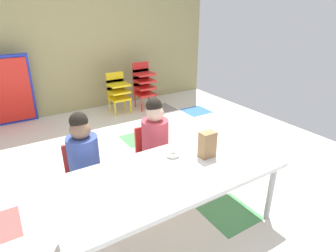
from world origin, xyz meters
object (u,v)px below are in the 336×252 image
kid_chair_yellow_stack (118,90)px  paper_bag_brown (207,144)px  donut_powdered_on_plate (173,154)px  paper_plate_center_table (196,176)px  seated_child_middle_seat (155,135)px  craft_table (170,176)px  paper_plate_near_edge (173,156)px  folded_activity_table (0,93)px  seated_child_near_camera (83,153)px  kid_chair_red_stack (144,83)px

kid_chair_yellow_stack → paper_bag_brown: 2.78m
donut_powdered_on_plate → paper_plate_center_table: bearing=-91.3°
paper_bag_brown → donut_powdered_on_plate: 0.30m
seated_child_middle_seat → craft_table: bearing=-109.2°
donut_powdered_on_plate → paper_plate_near_edge: bearing=180.0°
paper_plate_near_edge → craft_table: bearing=-127.3°
craft_table → paper_plate_near_edge: bearing=52.7°
paper_bag_brown → paper_plate_center_table: size_ratio=1.22×
craft_table → paper_bag_brown: (0.38, 0.03, 0.15)m
folded_activity_table → paper_plate_center_table: size_ratio=6.04×
folded_activity_table → donut_powdered_on_plate: bearing=-69.4°
kid_chair_yellow_stack → paper_plate_near_edge: 2.68m
craft_table → paper_bag_brown: paper_bag_brown is taller
seated_child_near_camera → donut_powdered_on_plate: 0.76m
craft_table → paper_plate_near_edge: paper_plate_near_edge is taller
kid_chair_yellow_stack → paper_plate_center_table: 3.00m
seated_child_near_camera → paper_plate_center_table: 0.98m
craft_table → seated_child_near_camera: size_ratio=1.89×
folded_activity_table → kid_chair_yellow_stack: bearing=-10.7°
seated_child_near_camera → paper_bag_brown: bearing=-34.5°
seated_child_middle_seat → paper_plate_near_edge: seated_child_middle_seat is taller
folded_activity_table → paper_plate_center_table: folded_activity_table is taller
seated_child_near_camera → paper_plate_center_table: seated_child_near_camera is taller
seated_child_near_camera → paper_plate_near_edge: (0.61, -0.45, 0.00)m
craft_table → paper_plate_near_edge: (0.13, 0.18, 0.05)m
seated_child_near_camera → donut_powdered_on_plate: bearing=-36.1°
seated_child_near_camera → kid_chair_yellow_stack: 2.48m
seated_child_middle_seat → folded_activity_table: 2.75m
kid_chair_yellow_stack → seated_child_middle_seat: bearing=-103.3°
seated_child_near_camera → kid_chair_yellow_stack: bearing=60.8°
seated_child_near_camera → paper_plate_center_table: bearing=-52.2°
seated_child_middle_seat → paper_bag_brown: 0.62m
paper_plate_center_table → kid_chair_red_stack: bearing=69.6°
paper_bag_brown → paper_plate_center_table: 0.33m
kid_chair_red_stack → paper_plate_center_table: kid_chair_red_stack is taller
seated_child_near_camera → kid_chair_red_stack: seated_child_near_camera is taller
seated_child_near_camera → craft_table: bearing=-52.5°
paper_bag_brown → paper_plate_near_edge: bearing=150.1°
craft_table → kid_chair_yellow_stack: kid_chair_yellow_stack is taller
paper_plate_near_edge → paper_bag_brown: bearing=-29.9°
seated_child_middle_seat → folded_activity_table: folded_activity_table is taller
craft_table → seated_child_middle_seat: 0.66m
seated_child_middle_seat → paper_plate_center_table: size_ratio=5.10×
donut_powdered_on_plate → seated_child_near_camera: bearing=143.9°
kid_chair_red_stack → paper_plate_center_table: bearing=-110.4°
craft_table → kid_chair_yellow_stack: 2.88m
seated_child_near_camera → donut_powdered_on_plate: seated_child_near_camera is taller
paper_plate_near_edge → donut_powdered_on_plate: bearing=0.0°
kid_chair_red_stack → kid_chair_yellow_stack: bearing=-179.9°
folded_activity_table → seated_child_near_camera: bearing=-78.8°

